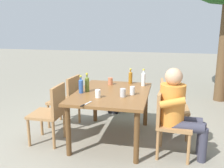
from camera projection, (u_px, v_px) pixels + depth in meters
ground_plane at (112, 138)px, 3.85m from camera, size 24.00×24.00×0.00m
dining_table at (112, 98)px, 3.70m from camera, size 1.41×1.06×0.73m
chair_far_right at (169, 120)px, 3.27m from camera, size 0.47×0.47×0.87m
chair_near_left at (68, 98)px, 4.20m from camera, size 0.49×0.49×0.87m
chair_near_right at (51, 111)px, 3.61m from camera, size 0.44×0.44×0.87m
chair_far_left at (169, 105)px, 3.86m from camera, size 0.46×0.46×0.87m
person_in_white_shirt at (178, 109)px, 3.20m from camera, size 0.47×0.62×1.18m
bottle_amber at (130, 77)px, 4.17m from camera, size 0.06×0.06×0.25m
bottle_blue at (81, 86)px, 3.60m from camera, size 0.06×0.06×0.26m
bottle_clear at (143, 79)px, 4.01m from camera, size 0.06×0.06×0.28m
bottle_olive at (87, 84)px, 3.68m from camera, size 0.06×0.06×0.28m
cup_white at (98, 94)px, 3.38m from camera, size 0.07×0.07×0.11m
cup_steel at (123, 93)px, 3.42m from camera, size 0.08×0.08×0.12m
cup_terracotta at (110, 81)px, 4.11m from camera, size 0.08×0.08×0.11m
cup_glass at (132, 91)px, 3.52m from camera, size 0.07×0.07×0.12m
table_knife at (85, 104)px, 3.10m from camera, size 0.24×0.08×0.01m
backpack_by_near_side at (114, 100)px, 4.99m from camera, size 0.33×0.25×0.45m
backpack_by_far_side at (130, 101)px, 5.03m from camera, size 0.31×0.24×0.41m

